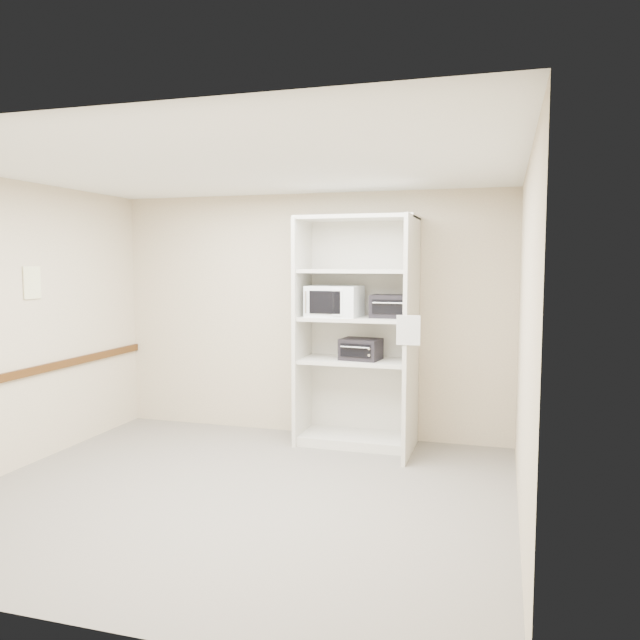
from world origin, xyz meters
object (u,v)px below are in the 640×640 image
(microwave, at_px, (335,301))
(toaster_oven_upper, at_px, (391,306))
(shelving_unit, at_px, (361,339))
(toaster_oven_lower, at_px, (361,349))

(microwave, xyz_separation_m, toaster_oven_upper, (0.59, 0.05, -0.04))
(microwave, height_order, toaster_oven_upper, microwave)
(shelving_unit, relative_size, microwave, 4.46)
(shelving_unit, distance_m, microwave, 0.49)
(shelving_unit, xyz_separation_m, microwave, (-0.28, -0.05, 0.40))
(toaster_oven_lower, bearing_deg, toaster_oven_upper, 13.72)
(shelving_unit, bearing_deg, toaster_oven_lower, -80.94)
(microwave, distance_m, toaster_oven_lower, 0.57)
(shelving_unit, height_order, toaster_oven_upper, shelving_unit)
(shelving_unit, bearing_deg, microwave, -169.01)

